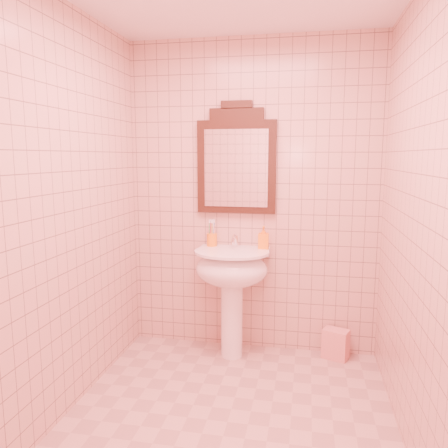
% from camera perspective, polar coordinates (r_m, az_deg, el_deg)
% --- Properties ---
extents(floor, '(2.20, 2.20, 0.00)m').
position_cam_1_polar(floor, '(2.89, 0.45, -24.44)').
color(floor, '#C7A18F').
rests_on(floor, ground).
extents(back_wall, '(2.00, 0.02, 2.50)m').
position_cam_1_polar(back_wall, '(3.52, 3.73, 3.35)').
color(back_wall, '#CFA590').
rests_on(back_wall, floor).
extents(pedestal_sink, '(0.58, 0.58, 0.86)m').
position_cam_1_polar(pedestal_sink, '(3.42, 1.02, -6.82)').
color(pedestal_sink, white).
rests_on(pedestal_sink, floor).
extents(faucet, '(0.04, 0.16, 0.11)m').
position_cam_1_polar(faucet, '(3.49, 1.42, -2.14)').
color(faucet, white).
rests_on(faucet, pedestal_sink).
extents(mirror, '(0.63, 0.06, 0.88)m').
position_cam_1_polar(mirror, '(3.49, 1.63, 8.11)').
color(mirror, black).
rests_on(mirror, back_wall).
extents(toothbrush_cup, '(0.08, 0.08, 0.19)m').
position_cam_1_polar(toothbrush_cup, '(3.54, -1.59, -2.04)').
color(toothbrush_cup, orange).
rests_on(toothbrush_cup, pedestal_sink).
extents(soap_dispenser, '(0.08, 0.09, 0.18)m').
position_cam_1_polar(soap_dispenser, '(3.45, 5.18, -1.76)').
color(soap_dispenser, orange).
rests_on(soap_dispenser, pedestal_sink).
extents(towel, '(0.23, 0.19, 0.23)m').
position_cam_1_polar(towel, '(3.68, 14.37, -14.93)').
color(towel, '#E69B87').
rests_on(towel, floor).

